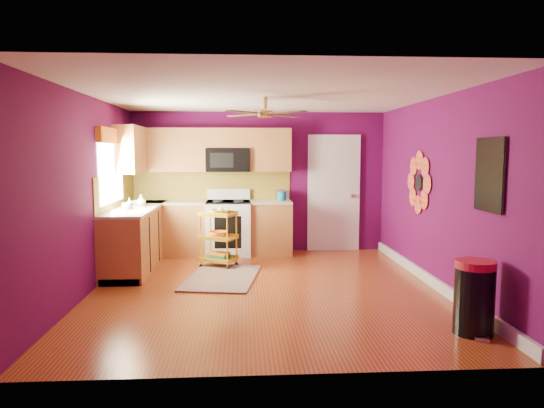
{
  "coord_description": "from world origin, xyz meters",
  "views": [
    {
      "loc": [
        -0.3,
        -6.21,
        1.77
      ],
      "look_at": [
        0.1,
        0.4,
        1.07
      ],
      "focal_mm": 32.0,
      "sensor_mm": 36.0,
      "label": 1
    }
  ],
  "objects": [
    {
      "name": "soap_bottle_a",
      "position": [
        -1.98,
        1.06,
        1.02
      ],
      "size": [
        0.08,
        0.08,
        0.17
      ],
      "primitive_type": "imported",
      "color": "#EA3F72",
      "rests_on": "lower_cabinets"
    },
    {
      "name": "counter_cup",
      "position": [
        -2.01,
        1.0,
        0.99
      ],
      "size": [
        0.13,
        0.13,
        0.1
      ],
      "primitive_type": "imported",
      "color": "white",
      "rests_on": "lower_cabinets"
    },
    {
      "name": "lower_cabinets",
      "position": [
        -1.35,
        1.82,
        0.43
      ],
      "size": [
        2.81,
        2.31,
        0.94
      ],
      "color": "#945828",
      "rests_on": "ground"
    },
    {
      "name": "panel_door",
      "position": [
        1.35,
        2.47,
        1.02
      ],
      "size": [
        0.95,
        0.11,
        2.15
      ],
      "color": "white",
      "rests_on": "ground"
    },
    {
      "name": "trash_can",
      "position": [
        1.96,
        -1.72,
        0.37
      ],
      "size": [
        0.5,
        0.5,
        0.73
      ],
      "color": "black",
      "rests_on": "ground"
    },
    {
      "name": "shag_rug",
      "position": [
        -0.6,
        0.55,
        0.01
      ],
      "size": [
        1.16,
        1.64,
        0.02
      ],
      "primitive_type": "cube",
      "rotation": [
        0.0,
        0.0,
        -0.16
      ],
      "color": "black",
      "rests_on": "ground"
    },
    {
      "name": "counter_dish",
      "position": [
        -2.0,
        1.73,
        0.97
      ],
      "size": [
        0.26,
        0.26,
        0.06
      ],
      "primitive_type": "imported",
      "color": "white",
      "rests_on": "lower_cabinets"
    },
    {
      "name": "electric_range",
      "position": [
        -0.55,
        2.17,
        0.48
      ],
      "size": [
        0.76,
        0.66,
        1.13
      ],
      "color": "white",
      "rests_on": "ground"
    },
    {
      "name": "ceiling_fan",
      "position": [
        0.0,
        0.2,
        2.29
      ],
      "size": [
        1.01,
        1.01,
        0.26
      ],
      "color": "#BF8C3F",
      "rests_on": "ground"
    },
    {
      "name": "left_window",
      "position": [
        -2.22,
        1.05,
        1.74
      ],
      "size": [
        0.08,
        1.35,
        1.08
      ],
      "color": "white",
      "rests_on": "ground"
    },
    {
      "name": "soap_bottle_b",
      "position": [
        -1.89,
        1.47,
        1.03
      ],
      "size": [
        0.14,
        0.14,
        0.18
      ],
      "primitive_type": "imported",
      "color": "white",
      "rests_on": "lower_cabinets"
    },
    {
      "name": "toaster",
      "position": [
        0.4,
        2.31,
        1.03
      ],
      "size": [
        0.22,
        0.15,
        0.18
      ],
      "primitive_type": "cube",
      "color": "beige",
      "rests_on": "lower_cabinets"
    },
    {
      "name": "rolling_cart",
      "position": [
        -0.67,
        1.27,
        0.48
      ],
      "size": [
        0.63,
        0.56,
        0.94
      ],
      "color": "yellow",
      "rests_on": "ground"
    },
    {
      "name": "teal_kettle",
      "position": [
        0.39,
        2.28,
        1.02
      ],
      "size": [
        0.18,
        0.18,
        0.21
      ],
      "color": "#12798D",
      "rests_on": "lower_cabinets"
    },
    {
      "name": "ground",
      "position": [
        0.0,
        0.0,
        0.0
      ],
      "size": [
        5.0,
        5.0,
        0.0
      ],
      "primitive_type": "plane",
      "color": "maroon",
      "rests_on": "ground"
    },
    {
      "name": "upper_cabinetry",
      "position": [
        -1.24,
        2.17,
        1.8
      ],
      "size": [
        2.8,
        2.3,
        1.26
      ],
      "color": "#945828",
      "rests_on": "ground"
    },
    {
      "name": "room_envelope",
      "position": [
        0.03,
        0.0,
        1.63
      ],
      "size": [
        4.54,
        5.04,
        2.52
      ],
      "color": "#530945",
      "rests_on": "ground"
    },
    {
      "name": "right_wall_art",
      "position": [
        2.23,
        -0.34,
        1.44
      ],
      "size": [
        0.04,
        2.74,
        1.04
      ],
      "color": "black",
      "rests_on": "ground"
    }
  ]
}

